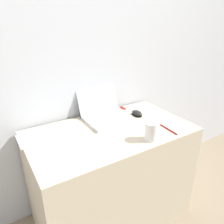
{
  "coord_description": "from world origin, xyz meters",
  "views": [
    {
      "loc": [
        -0.66,
        -0.77,
        1.43
      ],
      "look_at": [
        0.06,
        0.39,
        0.83
      ],
      "focal_mm": 35.0,
      "sensor_mm": 36.0,
      "label": 1
    }
  ],
  "objects_px": {
    "drink_cup": "(151,131)",
    "pen": "(169,129)",
    "computer_mouse": "(137,113)",
    "usb_stick": "(123,108)",
    "laptop": "(105,112)",
    "external_keyboard": "(52,134)"
  },
  "relations": [
    {
      "from": "drink_cup",
      "to": "laptop",
      "type": "bearing_deg",
      "value": 100.81
    },
    {
      "from": "computer_mouse",
      "to": "usb_stick",
      "type": "xyz_separation_m",
      "value": [
        -0.01,
        0.17,
        -0.01
      ]
    },
    {
      "from": "computer_mouse",
      "to": "usb_stick",
      "type": "bearing_deg",
      "value": 94.3
    },
    {
      "from": "external_keyboard",
      "to": "pen",
      "type": "distance_m",
      "value": 0.75
    },
    {
      "from": "laptop",
      "to": "external_keyboard",
      "type": "bearing_deg",
      "value": -172.61
    },
    {
      "from": "computer_mouse",
      "to": "usb_stick",
      "type": "height_order",
      "value": "computer_mouse"
    },
    {
      "from": "laptop",
      "to": "external_keyboard",
      "type": "xyz_separation_m",
      "value": [
        -0.41,
        -0.05,
        -0.04
      ]
    },
    {
      "from": "drink_cup",
      "to": "usb_stick",
      "type": "xyz_separation_m",
      "value": [
        0.13,
        0.49,
        -0.05
      ]
    },
    {
      "from": "usb_stick",
      "to": "pen",
      "type": "bearing_deg",
      "value": -84.37
    },
    {
      "from": "computer_mouse",
      "to": "external_keyboard",
      "type": "bearing_deg",
      "value": 176.74
    },
    {
      "from": "usb_stick",
      "to": "pen",
      "type": "relative_size",
      "value": 0.38
    },
    {
      "from": "computer_mouse",
      "to": "laptop",
      "type": "bearing_deg",
      "value": 158.33
    },
    {
      "from": "computer_mouse",
      "to": "usb_stick",
      "type": "relative_size",
      "value": 1.68
    },
    {
      "from": "laptop",
      "to": "drink_cup",
      "type": "xyz_separation_m",
      "value": [
        0.08,
        -0.42,
        0.01
      ]
    },
    {
      "from": "drink_cup",
      "to": "pen",
      "type": "bearing_deg",
      "value": 9.72
    },
    {
      "from": "computer_mouse",
      "to": "drink_cup",
      "type": "bearing_deg",
      "value": -114.16
    },
    {
      "from": "laptop",
      "to": "drink_cup",
      "type": "height_order",
      "value": "laptop"
    },
    {
      "from": "laptop",
      "to": "external_keyboard",
      "type": "distance_m",
      "value": 0.42
    },
    {
      "from": "drink_cup",
      "to": "pen",
      "type": "height_order",
      "value": "drink_cup"
    },
    {
      "from": "computer_mouse",
      "to": "external_keyboard",
      "type": "height_order",
      "value": "computer_mouse"
    },
    {
      "from": "drink_cup",
      "to": "computer_mouse",
      "type": "bearing_deg",
      "value": 65.84
    },
    {
      "from": "drink_cup",
      "to": "computer_mouse",
      "type": "xyz_separation_m",
      "value": [
        0.15,
        0.33,
        -0.04
      ]
    }
  ]
}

